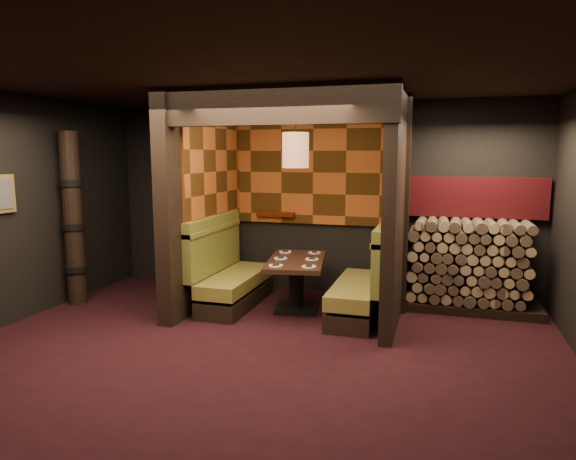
# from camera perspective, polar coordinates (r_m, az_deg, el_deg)

# --- Properties ---
(floor) EXTENTS (6.50, 5.50, 0.02)m
(floor) POSITION_cam_1_polar(r_m,az_deg,el_deg) (5.54, -3.99, -13.90)
(floor) COLOR black
(floor) RESTS_ON ground
(ceiling) EXTENTS (6.50, 5.50, 0.02)m
(ceiling) POSITION_cam_1_polar(r_m,az_deg,el_deg) (5.18, -4.33, 16.92)
(ceiling) COLOR black
(ceiling) RESTS_ON ground
(wall_back) EXTENTS (6.50, 0.02, 2.85)m
(wall_back) POSITION_cam_1_polar(r_m,az_deg,el_deg) (7.79, 3.10, 3.52)
(wall_back) COLOR black
(wall_back) RESTS_ON ground
(wall_front) EXTENTS (6.50, 0.02, 2.85)m
(wall_front) POSITION_cam_1_polar(r_m,az_deg,el_deg) (2.81, -24.73, -6.19)
(wall_front) COLOR black
(wall_front) RESTS_ON ground
(partition_left) EXTENTS (0.20, 2.20, 2.85)m
(partition_left) POSITION_cam_1_polar(r_m,az_deg,el_deg) (7.21, -9.53, 3.01)
(partition_left) COLOR black
(partition_left) RESTS_ON floor
(partition_right) EXTENTS (0.15, 2.10, 2.85)m
(partition_right) POSITION_cam_1_polar(r_m,az_deg,el_deg) (6.54, 12.01, 2.39)
(partition_right) COLOR black
(partition_right) RESTS_ON floor
(header_beam) EXTENTS (2.85, 0.18, 0.44)m
(header_beam) POSITION_cam_1_polar(r_m,az_deg,el_deg) (5.81, -2.00, 13.73)
(header_beam) COLOR black
(header_beam) RESTS_ON partition_left
(tapa_back_panel) EXTENTS (2.40, 0.06, 1.55)m
(tapa_back_panel) POSITION_cam_1_polar(r_m,az_deg,el_deg) (7.73, 2.85, 6.42)
(tapa_back_panel) COLOR #AA4E1B
(tapa_back_panel) RESTS_ON wall_back
(tapa_side_panel) EXTENTS (0.04, 1.85, 1.45)m
(tapa_side_panel) POSITION_cam_1_polar(r_m,az_deg,el_deg) (7.29, -8.15, 6.45)
(tapa_side_panel) COLOR #AA4E1B
(tapa_side_panel) RESTS_ON partition_left
(lacquer_shelf) EXTENTS (0.60, 0.12, 0.07)m
(lacquer_shelf) POSITION_cam_1_polar(r_m,az_deg,el_deg) (7.88, -1.35, 1.79)
(lacquer_shelf) COLOR #511506
(lacquer_shelf) RESTS_ON wall_back
(booth_bench_left) EXTENTS (0.68, 1.60, 1.14)m
(booth_bench_left) POSITION_cam_1_polar(r_m,az_deg,el_deg) (7.22, -6.55, -5.18)
(booth_bench_left) COLOR black
(booth_bench_left) RESTS_ON floor
(booth_bench_right) EXTENTS (0.68, 1.60, 1.14)m
(booth_bench_right) POSITION_cam_1_polar(r_m,az_deg,el_deg) (6.72, 8.55, -6.26)
(booth_bench_right) COLOR black
(booth_bench_right) RESTS_ON floor
(dining_table) EXTENTS (0.93, 1.43, 0.70)m
(dining_table) POSITION_cam_1_polar(r_m,az_deg,el_deg) (6.91, 0.93, -5.15)
(dining_table) COLOR black
(dining_table) RESTS_ON floor
(place_settings) EXTENTS (0.74, 1.15, 0.03)m
(place_settings) POSITION_cam_1_polar(r_m,az_deg,el_deg) (6.86, 0.93, -3.17)
(place_settings) COLOR white
(place_settings) RESTS_ON dining_table
(pendant_lamp) EXTENTS (0.34, 0.34, 0.93)m
(pendant_lamp) POSITION_cam_1_polar(r_m,az_deg,el_deg) (6.67, 0.84, 8.86)
(pendant_lamp) COLOR #A46A42
(pendant_lamp) RESTS_ON ceiling
(framed_picture) EXTENTS (0.05, 0.36, 0.46)m
(framed_picture) POSITION_cam_1_polar(r_m,az_deg,el_deg) (7.04, -29.17, 3.52)
(framed_picture) COLOR olive
(framed_picture) RESTS_ON wall_left
(totem_column) EXTENTS (0.31, 0.31, 2.40)m
(totem_column) POSITION_cam_1_polar(r_m,az_deg,el_deg) (7.70, -22.76, 1.02)
(totem_column) COLOR black
(totem_column) RESTS_ON floor
(firewood_stack) EXTENTS (1.73, 0.70, 1.22)m
(firewood_stack) POSITION_cam_1_polar(r_m,az_deg,el_deg) (7.30, 19.99, -3.77)
(firewood_stack) COLOR black
(firewood_stack) RESTS_ON floor
(mosaic_header) EXTENTS (1.83, 0.10, 0.56)m
(mosaic_header) POSITION_cam_1_polar(r_m,az_deg,el_deg) (7.50, 20.20, 3.42)
(mosaic_header) COLOR maroon
(mosaic_header) RESTS_ON wall_back
(bay_front_post) EXTENTS (0.08, 0.08, 2.85)m
(bay_front_post) POSITION_cam_1_polar(r_m,az_deg,el_deg) (6.79, 12.95, 2.58)
(bay_front_post) COLOR black
(bay_front_post) RESTS_ON floor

